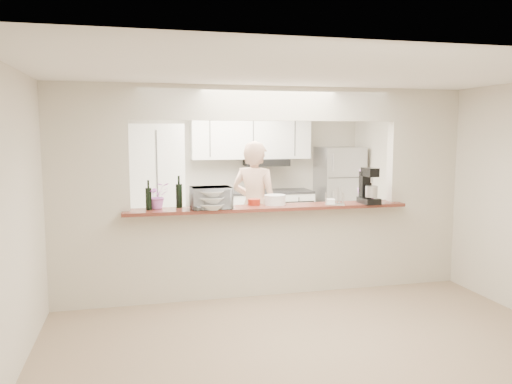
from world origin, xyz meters
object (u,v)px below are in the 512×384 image
object	(u,v)px
stand_mixer	(369,188)
person	(255,208)
refrigerator	(339,194)
toaster_oven	(211,198)

from	to	relation	value
stand_mixer	person	distance (m)	1.63
refrigerator	stand_mixer	xyz separation A→B (m)	(-0.80, -2.79, 0.44)
refrigerator	toaster_oven	size ratio (longest dim) A/B	3.74
refrigerator	person	distance (m)	2.64
refrigerator	toaster_oven	bearing A→B (deg)	-135.00
toaster_oven	stand_mixer	size ratio (longest dim) A/B	1.03
stand_mixer	person	world-z (taller)	person
refrigerator	stand_mixer	bearing A→B (deg)	-106.03
stand_mixer	person	xyz separation A→B (m)	(-1.19, 1.05, -0.37)
refrigerator	person	size ratio (longest dim) A/B	0.92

